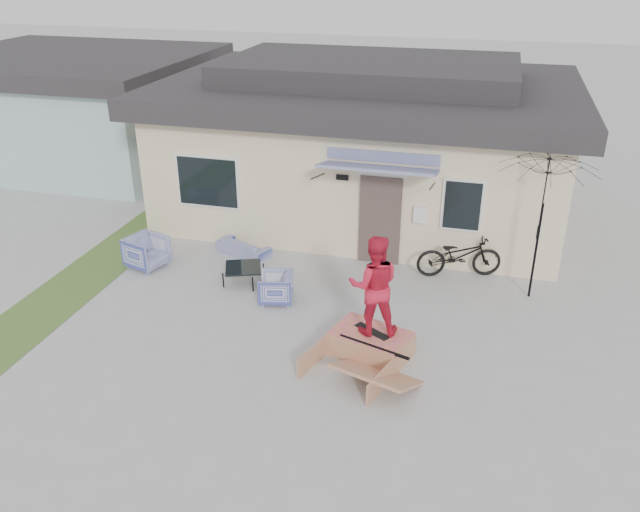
% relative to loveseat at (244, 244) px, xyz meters
% --- Properties ---
extents(ground, '(90.00, 90.00, 0.00)m').
position_rel_loveseat_xyz_m(ground, '(2.19, -4.02, -0.27)').
color(ground, '#A5A5A5').
rests_on(ground, ground).
extents(grass_strip, '(1.40, 8.00, 0.01)m').
position_rel_loveseat_xyz_m(grass_strip, '(-3.01, -2.02, -0.26)').
color(grass_strip, '#42622B').
rests_on(grass_strip, ground).
extents(house, '(10.80, 8.49, 4.10)m').
position_rel_loveseat_xyz_m(house, '(2.19, 3.97, 1.68)').
color(house, beige).
rests_on(house, ground).
extents(neighbor_house, '(8.60, 7.60, 3.50)m').
position_rel_loveseat_xyz_m(neighbor_house, '(-8.31, 5.98, 1.52)').
color(neighbor_house, '#9EB9C2').
rests_on(neighbor_house, ground).
extents(loveseat, '(1.41, 0.87, 0.53)m').
position_rel_loveseat_xyz_m(loveseat, '(0.00, 0.00, 0.00)').
color(loveseat, '#2C3992').
rests_on(loveseat, ground).
extents(armchair_left, '(0.95, 0.99, 0.82)m').
position_rel_loveseat_xyz_m(armchair_left, '(-1.91, -1.17, 0.14)').
color(armchair_left, '#2C3992').
rests_on(armchair_left, ground).
extents(armchair_right, '(0.77, 0.80, 0.69)m').
position_rel_loveseat_xyz_m(armchair_right, '(1.46, -1.94, 0.08)').
color(armchair_right, '#2C3992').
rests_on(armchair_right, ground).
extents(coffee_table, '(0.99, 0.99, 0.38)m').
position_rel_loveseat_xyz_m(coffee_table, '(0.51, -1.33, -0.08)').
color(coffee_table, black).
rests_on(coffee_table, ground).
extents(bicycle, '(2.01, 1.21, 1.22)m').
position_rel_loveseat_xyz_m(bicycle, '(5.03, 0.23, 0.34)').
color(bicycle, black).
rests_on(bicycle, ground).
extents(patio_umbrella, '(2.13, 1.99, 2.20)m').
position_rel_loveseat_xyz_m(patio_umbrella, '(6.57, -0.36, 1.48)').
color(patio_umbrella, black).
rests_on(patio_umbrella, ground).
extents(skate_ramp, '(1.83, 2.12, 0.45)m').
position_rel_loveseat_xyz_m(skate_ramp, '(3.74, -3.36, -0.04)').
color(skate_ramp, '#AF7555').
rests_on(skate_ramp, ground).
extents(skateboard, '(0.71, 0.53, 0.05)m').
position_rel_loveseat_xyz_m(skateboard, '(3.75, -3.31, 0.21)').
color(skateboard, black).
rests_on(skateboard, skate_ramp).
extents(skater, '(1.05, 0.90, 1.86)m').
position_rel_loveseat_xyz_m(skater, '(3.75, -3.31, 1.16)').
color(skater, red).
rests_on(skater, skateboard).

